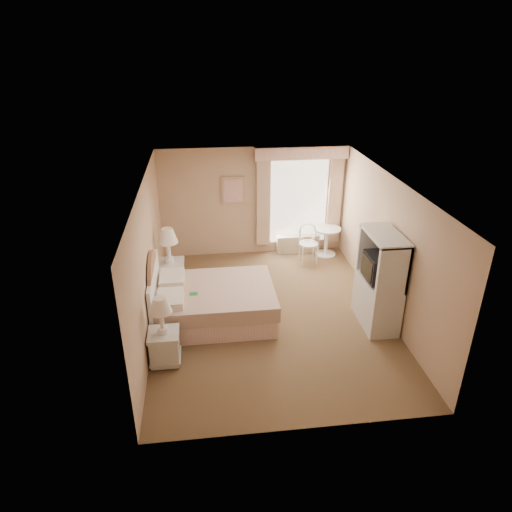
{
  "coord_description": "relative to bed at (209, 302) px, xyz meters",
  "views": [
    {
      "loc": [
        -1.13,
        -7.04,
        4.62
      ],
      "look_at": [
        -0.23,
        0.3,
        1.07
      ],
      "focal_mm": 32.0,
      "sensor_mm": 36.0,
      "label": 1
    }
  ],
  "objects": [
    {
      "name": "room",
      "position": [
        1.12,
        -0.0,
        0.9
      ],
      "size": [
        4.21,
        5.51,
        2.51
      ],
      "color": "brown",
      "rests_on": "ground"
    },
    {
      "name": "nightstand_near",
      "position": [
        -0.72,
        -1.14,
        0.08
      ],
      "size": [
        0.47,
        0.47,
        1.15
      ],
      "color": "silver",
      "rests_on": "room"
    },
    {
      "name": "framed_art",
      "position": [
        0.67,
        2.71,
        1.2
      ],
      "size": [
        0.52,
        0.04,
        0.62
      ],
      "color": "tan",
      "rests_on": "room"
    },
    {
      "name": "nightstand_far",
      "position": [
        -0.72,
        1.11,
        0.15
      ],
      "size": [
        0.55,
        0.55,
        1.33
      ],
      "color": "silver",
      "rests_on": "room"
    },
    {
      "name": "cafe_chair",
      "position": [
        2.29,
        2.13,
        0.16
      ],
      "size": [
        0.42,
        0.42,
        0.88
      ],
      "rotation": [
        0.0,
        0.0,
        0.0
      ],
      "color": "white",
      "rests_on": "room"
    },
    {
      "name": "armoire",
      "position": [
        2.93,
        -0.49,
        0.37
      ],
      "size": [
        0.52,
        1.04,
        1.73
      ],
      "color": "silver",
      "rests_on": "room"
    },
    {
      "name": "round_table",
      "position": [
        2.79,
        2.4,
        0.1
      ],
      "size": [
        0.63,
        0.63,
        0.67
      ],
      "color": "white",
      "rests_on": "room"
    },
    {
      "name": "bed",
      "position": [
        0.0,
        0.0,
        0.0
      ],
      "size": [
        2.12,
        1.64,
        1.45
      ],
      "color": "pink",
      "rests_on": "room"
    },
    {
      "name": "window",
      "position": [
        2.17,
        2.65,
        0.99
      ],
      "size": [
        2.05,
        0.22,
        2.51
      ],
      "color": "white",
      "rests_on": "room"
    }
  ]
}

